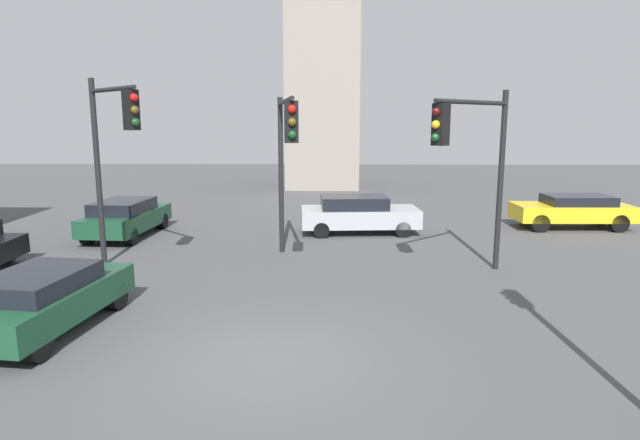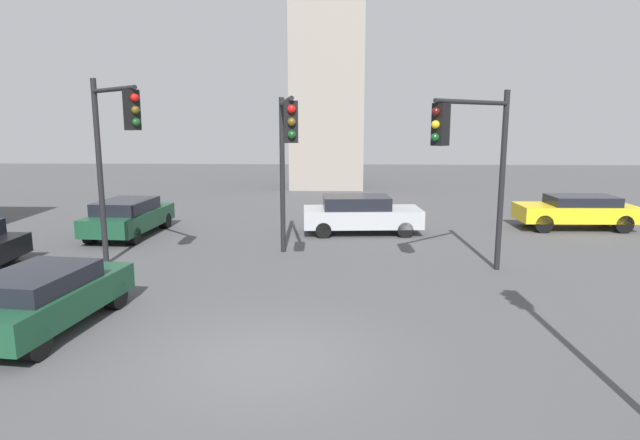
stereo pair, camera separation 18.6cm
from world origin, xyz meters
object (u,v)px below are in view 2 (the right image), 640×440
car_0 (360,214)px  traffic_light_1 (114,139)px  traffic_light_2 (473,148)px  traffic_light_3 (286,143)px  car_2 (577,211)px  car_3 (44,297)px  car_1 (129,216)px

car_0 → traffic_light_1: bearing=-144.9°
traffic_light_2 → traffic_light_3: (-4.94, 0.94, 0.08)m
traffic_light_1 → car_2: (15.39, 6.71, -2.99)m
traffic_light_1 → car_2: traffic_light_1 is taller
traffic_light_1 → traffic_light_2: bearing=42.3°
car_0 → car_2: bearing=3.5°
car_0 → car_3: 11.99m
car_0 → car_2: car_0 is taller
traffic_light_2 → car_0: bearing=-109.4°
traffic_light_1 → car_0: bearing=83.6°
traffic_light_2 → car_0: (-2.65, 5.97, -2.77)m
car_3 → traffic_light_3: bearing=-35.7°
car_3 → car_2: bearing=-47.4°
car_0 → car_3: car_0 is taller
traffic_light_3 → car_0: (2.29, 5.04, -2.84)m
car_2 → traffic_light_2: bearing=49.5°
traffic_light_1 → car_0: (6.89, 5.59, -2.98)m
car_1 → car_2: bearing=-80.5°
car_3 → traffic_light_2: bearing=-60.5°
car_1 → car_3: 9.30m
car_0 → traffic_light_3: bearing=-118.4°
car_1 → car_2: 17.17m
traffic_light_2 → traffic_light_3: 5.03m
traffic_light_3 → car_1: size_ratio=1.12×
traffic_light_2 → car_2: 9.60m
car_0 → car_1: size_ratio=1.02×
car_0 → car_3: bearing=-128.2°
car_0 → car_1: (-8.57, -0.80, -0.02)m
car_1 → car_3: bearing=-165.6°
traffic_light_3 → traffic_light_1: bearing=-92.5°
car_2 → traffic_light_1: bearing=22.6°
traffic_light_1 → car_1: 5.90m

